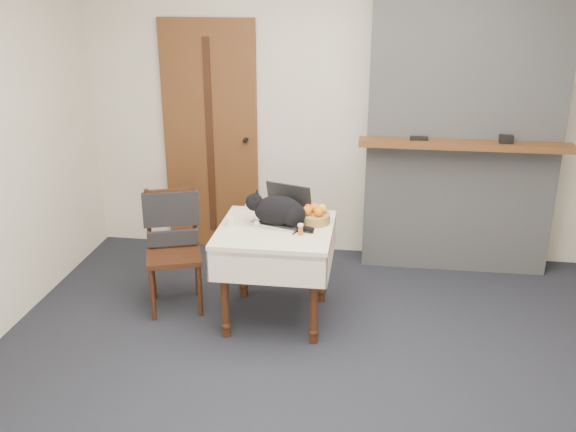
# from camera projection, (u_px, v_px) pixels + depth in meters

# --- Properties ---
(ground) EXTENTS (4.50, 4.50, 0.00)m
(ground) POSITION_uv_depth(u_px,v_px,m) (328.00, 379.00, 3.92)
(ground) COLOR black
(ground) RESTS_ON ground
(room_shell) EXTENTS (4.52, 4.01, 2.61)m
(room_shell) POSITION_uv_depth(u_px,v_px,m) (341.00, 77.00, 3.73)
(room_shell) COLOR beige
(room_shell) RESTS_ON ground
(door) EXTENTS (0.82, 0.10, 2.00)m
(door) POSITION_uv_depth(u_px,v_px,m) (211.00, 138.00, 5.56)
(door) COLOR brown
(door) RESTS_ON ground
(chimney) EXTENTS (1.62, 0.48, 2.60)m
(chimney) POSITION_uv_depth(u_px,v_px,m) (464.00, 113.00, 5.06)
(chimney) COLOR gray
(chimney) RESTS_ON ground
(side_table) EXTENTS (0.78, 0.78, 0.70)m
(side_table) POSITION_uv_depth(u_px,v_px,m) (276.00, 242.00, 4.43)
(side_table) COLOR #38200F
(side_table) RESTS_ON ground
(laptop) EXTENTS (0.42, 0.39, 0.25)m
(laptop) POSITION_uv_depth(u_px,v_px,m) (284.00, 213.00, 4.48)
(laptop) COLOR #B7B7BC
(laptop) RESTS_ON side_table
(cat) EXTENTS (0.50, 0.24, 0.24)m
(cat) POSITION_uv_depth(u_px,v_px,m) (279.00, 211.00, 4.38)
(cat) COLOR black
(cat) RESTS_ON side_table
(cream_jar) EXTENTS (0.06, 0.06, 0.07)m
(cream_jar) POSITION_uv_depth(u_px,v_px,m) (230.00, 221.00, 4.41)
(cream_jar) COLOR white
(cream_jar) RESTS_ON side_table
(pill_bottle) EXTENTS (0.04, 0.04, 0.08)m
(pill_bottle) POSITION_uv_depth(u_px,v_px,m) (301.00, 229.00, 4.25)
(pill_bottle) COLOR #AA5214
(pill_bottle) RESTS_ON side_table
(fruit_basket) EXTENTS (0.23, 0.23, 0.13)m
(fruit_basket) POSITION_uv_depth(u_px,v_px,m) (314.00, 215.00, 4.46)
(fruit_basket) COLOR olive
(fruit_basket) RESTS_ON side_table
(desk_clutter) EXTENTS (0.11, 0.12, 0.01)m
(desk_clutter) POSITION_uv_depth(u_px,v_px,m) (305.00, 226.00, 4.40)
(desk_clutter) COLOR black
(desk_clutter) RESTS_ON side_table
(chair) EXTENTS (0.50, 0.49, 0.88)m
(chair) POSITION_uv_depth(u_px,v_px,m) (172.00, 233.00, 4.67)
(chair) COLOR #38200F
(chair) RESTS_ON ground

